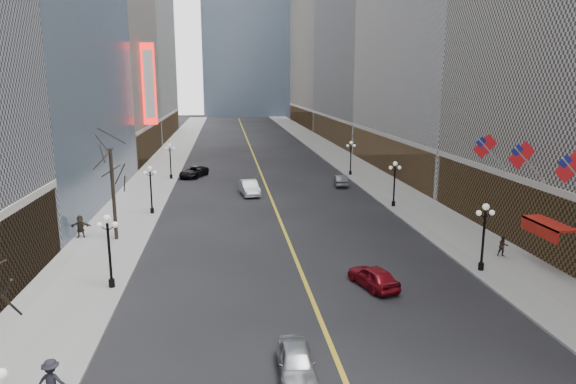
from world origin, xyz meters
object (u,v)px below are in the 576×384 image
object	(u,v)px
streetlamp_east_1	(484,230)
streetlamp_west_3	(170,157)
car_sb_far	(341,180)
streetlamp_west_2	(151,185)
car_nb_mid	(249,188)
car_nb_near	(296,362)
car_sb_mid	(373,276)
streetlamp_west_1	(109,244)
streetlamp_east_3	(351,154)
streetlamp_east_2	(395,179)
car_nb_far	(194,172)

from	to	relation	value
streetlamp_east_1	streetlamp_west_3	world-z (taller)	same
streetlamp_east_1	streetlamp_west_3	distance (m)	43.05
streetlamp_east_1	car_sb_far	world-z (taller)	streetlamp_east_1
streetlamp_west_2	car_nb_mid	xyz separation A→B (m)	(9.57, 7.68, -2.09)
car_nb_near	car_sb_mid	xyz separation A→B (m)	(6.01, 9.09, 0.02)
streetlamp_east_1	car_nb_mid	size ratio (longest dim) A/B	0.92
streetlamp_west_1	car_sb_far	world-z (taller)	streetlamp_west_1
streetlamp_east_1	streetlamp_east_3	world-z (taller)	same
car_nb_near	car_sb_mid	size ratio (longest dim) A/B	0.97
streetlamp_east_2	streetlamp_west_2	bearing A→B (deg)	180.00
streetlamp_east_1	streetlamp_east_3	xyz separation A→B (m)	(0.00, 36.00, 0.00)
streetlamp_east_3	car_nb_mid	distance (m)	17.55
car_sb_mid	car_sb_far	size ratio (longest dim) A/B	0.99
car_sb_far	streetlamp_west_2	bearing A→B (deg)	36.25
streetlamp_east_3	car_nb_near	distance (m)	48.72
streetlamp_west_3	streetlamp_east_2	bearing A→B (deg)	-37.33
car_sb_far	car_nb_near	bearing A→B (deg)	82.14
streetlamp_west_2	car_nb_far	size ratio (longest dim) A/B	0.88
streetlamp_east_1	streetlamp_west_1	world-z (taller)	same
streetlamp_west_3	car_sb_far	size ratio (longest dim) A/B	1.11
streetlamp_west_1	streetlamp_east_3	bearing A→B (deg)	56.75
streetlamp_west_1	car_nb_mid	xyz separation A→B (m)	(9.57, 25.68, -2.09)
streetlamp_east_3	streetlamp_west_3	bearing A→B (deg)	180.00
car_nb_far	car_sb_far	world-z (taller)	car_nb_far
streetlamp_east_2	car_sb_far	xyz separation A→B (m)	(-2.80, 11.42, -2.23)
car_nb_far	car_sb_mid	distance (m)	41.16
car_nb_near	car_nb_far	xyz separation A→B (m)	(-7.00, 48.13, 0.05)
car_nb_mid	streetlamp_east_3	bearing A→B (deg)	29.02
streetlamp_west_2	car_nb_mid	bearing A→B (deg)	38.75
streetlamp_east_2	car_nb_far	distance (m)	28.57
streetlamp_west_3	car_nb_mid	distance (m)	14.23
streetlamp_east_2	car_nb_far	size ratio (longest dim) A/B	0.88
streetlamp_east_3	car_sb_far	xyz separation A→B (m)	(-2.80, -6.58, -2.23)
streetlamp_west_1	car_sb_mid	world-z (taller)	streetlamp_west_1
car_sb_mid	car_nb_near	bearing A→B (deg)	39.18
streetlamp_west_3	car_sb_mid	bearing A→B (deg)	-67.19
streetlamp_east_2	car_nb_mid	bearing A→B (deg)	151.32
streetlamp_west_2	car_nb_far	bearing A→B (deg)	81.81
streetlamp_west_3	car_nb_far	xyz separation A→B (m)	(2.80, 1.46, -2.19)
streetlamp_east_3	car_nb_mid	world-z (taller)	streetlamp_east_3
streetlamp_west_1	streetlamp_west_3	size ratio (longest dim) A/B	1.00
streetlamp_west_1	streetlamp_west_3	distance (m)	36.00
streetlamp_east_3	streetlamp_west_3	size ratio (longest dim) A/B	1.00
streetlamp_west_3	car_sb_mid	size ratio (longest dim) A/B	1.13
streetlamp_west_1	car_nb_near	bearing A→B (deg)	-47.45
streetlamp_east_1	car_nb_far	size ratio (longest dim) A/B	0.88
streetlamp_west_2	streetlamp_east_3	bearing A→B (deg)	37.33
streetlamp_east_3	car_nb_near	size ratio (longest dim) A/B	1.16
car_nb_mid	car_sb_mid	xyz separation A→B (m)	(6.24, -27.27, -0.13)
streetlamp_west_1	car_nb_near	world-z (taller)	streetlamp_west_1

